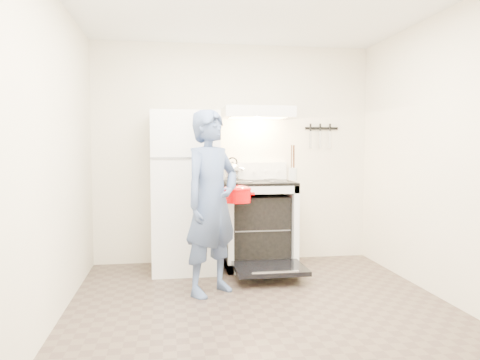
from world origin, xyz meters
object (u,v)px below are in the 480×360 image
person (212,202)px  tea_kettle (232,169)px  refrigerator (185,192)px  dutch_oven (237,196)px  stove_body (258,225)px

person → tea_kettle: bearing=34.1°
refrigerator → person: 0.89m
tea_kettle → dutch_oven: 0.76m
stove_body → person: person is taller
person → dutch_oven: bearing=14.8°
refrigerator → dutch_oven: size_ratio=4.85×
tea_kettle → person: bearing=-107.0°
stove_body → dutch_oven: dutch_oven is taller
dutch_oven → refrigerator: bearing=135.8°
stove_body → dutch_oven: bearing=-122.1°
refrigerator → tea_kettle: 0.64m
refrigerator → stove_body: bearing=1.8°
stove_body → person: 1.14m
refrigerator → stove_body: size_ratio=1.85×
stove_body → tea_kettle: bearing=139.9°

